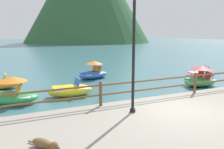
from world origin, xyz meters
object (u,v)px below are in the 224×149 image
pedal_boat_1 (200,79)px  pedal_boat_4 (93,73)px  dog_resting (45,144)px  pedal_boat_2 (11,95)px  lamp_post (134,42)px  pedal_boat_3 (200,75)px  pedal_boat_5 (70,90)px

pedal_boat_1 → pedal_boat_4: 7.09m
pedal_boat_1 → dog_resting: bearing=-154.3°
pedal_boat_2 → pedal_boat_4: size_ratio=1.07×
dog_resting → pedal_boat_1: pedal_boat_1 is taller
lamp_post → dog_resting: lamp_post is taller
pedal_boat_1 → pedal_boat_4: size_ratio=0.87×
pedal_boat_3 → pedal_boat_4: 7.65m
lamp_post → dog_resting: 4.22m
pedal_boat_3 → pedal_boat_4: bearing=156.0°
lamp_post → pedal_boat_2: lamp_post is taller
dog_resting → pedal_boat_3: pedal_boat_3 is taller
pedal_boat_4 → pedal_boat_5: (-2.67, -3.94, -0.10)m
pedal_boat_1 → pedal_boat_2: pedal_boat_2 is taller
pedal_boat_1 → pedal_boat_2: size_ratio=0.81×
pedal_boat_2 → pedal_boat_4: bearing=36.6°
pedal_boat_5 → pedal_boat_1: bearing=-7.3°
dog_resting → pedal_boat_5: size_ratio=0.40×
pedal_boat_2 → dog_resting: bearing=-83.3°
pedal_boat_3 → dog_resting: bearing=-150.8°
pedal_boat_1 → pedal_boat_4: pedal_boat_4 is taller
pedal_boat_5 → dog_resting: bearing=-109.9°
dog_resting → pedal_boat_4: bearing=63.8°
pedal_boat_2 → pedal_boat_3: 12.44m
pedal_boat_2 → pedal_boat_3: pedal_boat_2 is taller
lamp_post → pedal_boat_5: size_ratio=1.76×
lamp_post → pedal_boat_2: (-3.89, 4.26, -2.43)m
dog_resting → pedal_boat_2: (-0.67, 5.65, -0.10)m
pedal_boat_1 → pedal_boat_5: (-7.76, 1.00, -0.12)m
pedal_boat_3 → pedal_boat_4: (-6.99, 3.11, 0.15)m
dog_resting → pedal_boat_1: 10.93m
dog_resting → pedal_boat_4: size_ratio=0.37×
pedal_boat_4 → pedal_boat_5: size_ratio=1.09×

